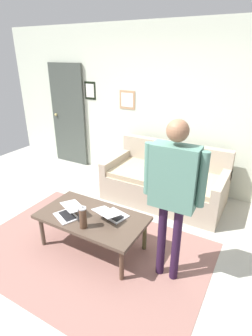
% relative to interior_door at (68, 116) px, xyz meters
% --- Properties ---
extents(ground_plane, '(7.68, 7.68, 0.00)m').
position_rel_interior_door_xyz_m(ground_plane, '(-2.15, 2.11, -1.02)').
color(ground_plane, '#ADACA1').
extents(area_rug, '(2.80, 1.89, 0.01)m').
position_rel_interior_door_xyz_m(area_rug, '(-2.08, 2.17, -1.02)').
color(area_rug, '#895E56').
rests_on(area_rug, ground_plane).
extents(back_wall, '(7.04, 0.11, 2.70)m').
position_rel_interior_door_xyz_m(back_wall, '(-2.15, -0.09, 0.33)').
color(back_wall, beige).
rests_on(back_wall, ground_plane).
extents(interior_door, '(0.82, 0.09, 2.05)m').
position_rel_interior_door_xyz_m(interior_door, '(0.00, 0.00, 0.00)').
color(interior_door, '#404640').
rests_on(interior_door, ground_plane).
extents(couch, '(1.87, 0.94, 0.88)m').
position_rel_interior_door_xyz_m(couch, '(-2.40, 0.53, -0.72)').
color(couch, tan).
rests_on(couch, ground_plane).
extents(coffee_table, '(1.28, 0.70, 0.45)m').
position_rel_interior_door_xyz_m(coffee_table, '(-2.08, 2.07, -0.62)').
color(coffee_table, '#4A3A2F').
rests_on(coffee_table, ground_plane).
extents(laptop_left, '(0.36, 0.41, 0.14)m').
position_rel_interior_door_xyz_m(laptop_left, '(-2.30, 1.98, -0.53)').
color(laptop_left, silver).
rests_on(laptop_left, coffee_table).
extents(laptop_center, '(0.39, 0.39, 0.13)m').
position_rel_interior_door_xyz_m(laptop_center, '(-1.84, 2.20, -0.53)').
color(laptop_center, silver).
rests_on(laptop_center, coffee_table).
extents(french_press, '(0.10, 0.08, 0.28)m').
position_rel_interior_door_xyz_m(french_press, '(-2.13, 2.29, -0.44)').
color(french_press, '#4C3323').
rests_on(french_press, coffee_table).
extents(person_standing, '(0.60, 0.20, 1.72)m').
position_rel_interior_door_xyz_m(person_standing, '(-3.04, 2.04, 0.08)').
color(person_standing, '#27142E').
rests_on(person_standing, ground_plane).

